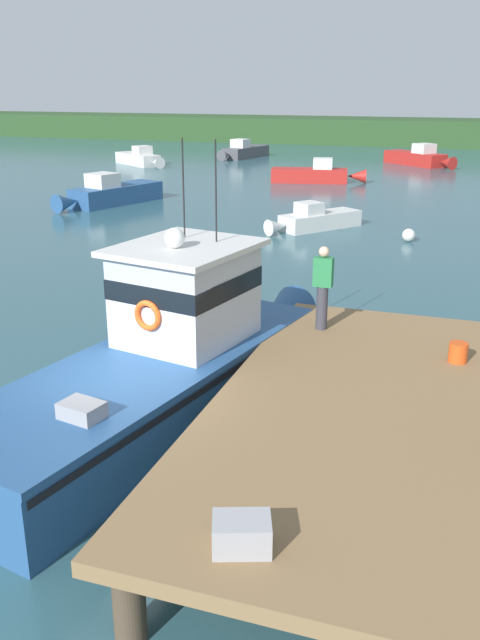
{
  "coord_description": "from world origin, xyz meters",
  "views": [
    {
      "loc": [
        5.24,
        -9.35,
        5.72
      ],
      "look_at": [
        1.2,
        2.49,
        1.4
      ],
      "focal_mm": 38.64,
      "sensor_mm": 36.0,
      "label": 1
    }
  ],
  "objects_px": {
    "moored_boat_off_the_point": "(316,174)",
    "moored_boat_near_channel": "(140,158)",
    "moored_boat_far_left": "(419,158)",
    "mooring_buoy_outer": "(409,235)",
    "moored_boat_far_right": "(243,151)",
    "deckhand_further_back": "(323,286)",
    "moored_boat_outer_mooring": "(315,220)",
    "moored_boat_mid_harbor": "(110,194)",
    "main_fishing_boat": "(167,360)",
    "crate_single_by_cleat": "(242,534)",
    "bait_bucket": "(458,352)"
  },
  "relations": [
    {
      "from": "bait_bucket",
      "to": "moored_boat_outer_mooring",
      "type": "height_order",
      "value": "bait_bucket"
    },
    {
      "from": "moored_boat_outer_mooring",
      "to": "crate_single_by_cleat",
      "type": "bearing_deg",
      "value": -78.99
    },
    {
      "from": "bait_bucket",
      "to": "mooring_buoy_outer",
      "type": "distance_m",
      "value": 15.13
    },
    {
      "from": "moored_boat_outer_mooring",
      "to": "mooring_buoy_outer",
      "type": "xyz_separation_m",
      "value": [
        3.92,
        -1.12,
        -0.15
      ]
    },
    {
      "from": "moored_boat_far_right",
      "to": "moored_boat_outer_mooring",
      "type": "bearing_deg",
      "value": -65.52
    },
    {
      "from": "moored_boat_far_left",
      "to": "moored_boat_mid_harbor",
      "type": "bearing_deg",
      "value": -119.85
    },
    {
      "from": "moored_boat_outer_mooring",
      "to": "moored_boat_near_channel",
      "type": "bearing_deg",
      "value": 132.79
    },
    {
      "from": "deckhand_further_back",
      "to": "moored_boat_outer_mooring",
      "type": "xyz_separation_m",
      "value": [
        -3.59,
        15.14,
        -1.67
      ]
    },
    {
      "from": "moored_boat_off_the_point",
      "to": "moored_boat_far_right",
      "type": "xyz_separation_m",
      "value": [
        -8.74,
        12.16,
        0.02
      ]
    },
    {
      "from": "moored_boat_off_the_point",
      "to": "moored_boat_far_left",
      "type": "height_order",
      "value": "moored_boat_far_left"
    },
    {
      "from": "bait_bucket",
      "to": "moored_boat_far_left",
      "type": "relative_size",
      "value": 0.06
    },
    {
      "from": "crate_single_by_cleat",
      "to": "moored_boat_near_channel",
      "type": "height_order",
      "value": "crate_single_by_cleat"
    },
    {
      "from": "moored_boat_mid_harbor",
      "to": "moored_boat_far_left",
      "type": "height_order",
      "value": "moored_boat_far_left"
    },
    {
      "from": "main_fishing_boat",
      "to": "bait_bucket",
      "type": "xyz_separation_m",
      "value": [
        4.93,
        1.13,
        0.36
      ]
    },
    {
      "from": "crate_single_by_cleat",
      "to": "moored_boat_mid_harbor",
      "type": "height_order",
      "value": "moored_boat_mid_harbor"
    },
    {
      "from": "moored_boat_near_channel",
      "to": "mooring_buoy_outer",
      "type": "bearing_deg",
      "value": -43.05
    },
    {
      "from": "moored_boat_off_the_point",
      "to": "moored_boat_near_channel",
      "type": "relative_size",
      "value": 1.12
    },
    {
      "from": "crate_single_by_cleat",
      "to": "moored_boat_near_channel",
      "type": "bearing_deg",
      "value": 118.0
    },
    {
      "from": "crate_single_by_cleat",
      "to": "deckhand_further_back",
      "type": "bearing_deg",
      "value": 95.7
    },
    {
      "from": "deckhand_further_back",
      "to": "moored_boat_outer_mooring",
      "type": "relative_size",
      "value": 0.39
    },
    {
      "from": "main_fishing_boat",
      "to": "crate_single_by_cleat",
      "type": "relative_size",
      "value": 16.61
    },
    {
      "from": "crate_single_by_cleat",
      "to": "moored_boat_off_the_point",
      "type": "distance_m",
      "value": 36.61
    },
    {
      "from": "mooring_buoy_outer",
      "to": "crate_single_by_cleat",
      "type": "bearing_deg",
      "value": -89.03
    },
    {
      "from": "moored_boat_outer_mooring",
      "to": "mooring_buoy_outer",
      "type": "distance_m",
      "value": 4.08
    },
    {
      "from": "moored_boat_far_right",
      "to": "mooring_buoy_outer",
      "type": "bearing_deg",
      "value": -59.85
    },
    {
      "from": "crate_single_by_cleat",
      "to": "moored_boat_outer_mooring",
      "type": "height_order",
      "value": "crate_single_by_cleat"
    },
    {
      "from": "deckhand_further_back",
      "to": "mooring_buoy_outer",
      "type": "height_order",
      "value": "deckhand_further_back"
    },
    {
      "from": "moored_boat_off_the_point",
      "to": "mooring_buoy_outer",
      "type": "bearing_deg",
      "value": -64.85
    },
    {
      "from": "deckhand_further_back",
      "to": "moored_boat_far_left",
      "type": "relative_size",
      "value": 0.3
    },
    {
      "from": "deckhand_further_back",
      "to": "moored_boat_near_channel",
      "type": "distance_m",
      "value": 39.92
    },
    {
      "from": "deckhand_further_back",
      "to": "moored_boat_far_right",
      "type": "height_order",
      "value": "deckhand_further_back"
    },
    {
      "from": "moored_boat_far_right",
      "to": "moored_boat_near_channel",
      "type": "relative_size",
      "value": 1.16
    },
    {
      "from": "deckhand_further_back",
      "to": "mooring_buoy_outer",
      "type": "distance_m",
      "value": 14.14
    },
    {
      "from": "moored_boat_far_right",
      "to": "main_fishing_boat",
      "type": "bearing_deg",
      "value": -73.14
    },
    {
      "from": "bait_bucket",
      "to": "moored_boat_outer_mooring",
      "type": "relative_size",
      "value": 0.08
    },
    {
      "from": "moored_boat_far_right",
      "to": "mooring_buoy_outer",
      "type": "relative_size",
      "value": 12.25
    },
    {
      "from": "moored_boat_far_right",
      "to": "crate_single_by_cleat",
      "type": "bearing_deg",
      "value": -71.43
    },
    {
      "from": "mooring_buoy_outer",
      "to": "moored_boat_outer_mooring",
      "type": "bearing_deg",
      "value": 164.1
    },
    {
      "from": "deckhand_further_back",
      "to": "mooring_buoy_outer",
      "type": "xyz_separation_m",
      "value": [
        0.33,
        14.02,
        -1.81
      ]
    },
    {
      "from": "main_fishing_boat",
      "to": "moored_boat_mid_harbor",
      "type": "distance_m",
      "value": 23.32
    },
    {
      "from": "moored_boat_far_right",
      "to": "deckhand_further_back",
      "type": "bearing_deg",
      "value": -69.44
    },
    {
      "from": "moored_boat_near_channel",
      "to": "moored_boat_far_left",
      "type": "bearing_deg",
      "value": 18.42
    },
    {
      "from": "crate_single_by_cleat",
      "to": "moored_boat_far_right",
      "type": "bearing_deg",
      "value": 108.57
    },
    {
      "from": "deckhand_further_back",
      "to": "moored_boat_outer_mooring",
      "type": "distance_m",
      "value": 15.65
    },
    {
      "from": "moored_boat_near_channel",
      "to": "moored_boat_far_left",
      "type": "distance_m",
      "value": 20.41
    },
    {
      "from": "crate_single_by_cleat",
      "to": "moored_boat_far_left",
      "type": "relative_size",
      "value": 0.11
    },
    {
      "from": "moored_boat_off_the_point",
      "to": "mooring_buoy_outer",
      "type": "height_order",
      "value": "moored_boat_off_the_point"
    },
    {
      "from": "bait_bucket",
      "to": "mooring_buoy_outer",
      "type": "bearing_deg",
      "value": 98.57
    },
    {
      "from": "deckhand_further_back",
      "to": "moored_boat_mid_harbor",
      "type": "relative_size",
      "value": 0.26
    },
    {
      "from": "main_fishing_boat",
      "to": "moored_boat_off_the_point",
      "type": "bearing_deg",
      "value": 98.0
    }
  ]
}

